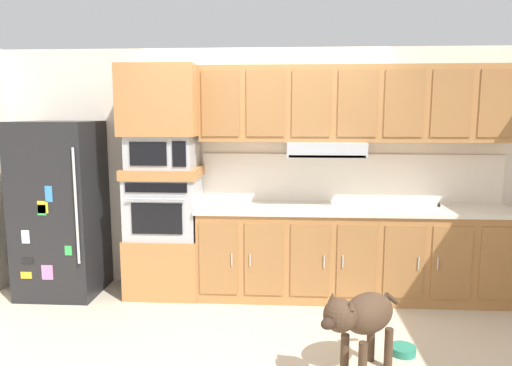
% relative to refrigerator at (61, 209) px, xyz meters
% --- Properties ---
extents(ground_plane, '(9.60, 9.60, 0.00)m').
position_rel_refrigerator_xyz_m(ground_plane, '(2.04, -0.68, -0.88)').
color(ground_plane, beige).
extents(back_kitchen_wall, '(6.20, 0.12, 2.50)m').
position_rel_refrigerator_xyz_m(back_kitchen_wall, '(2.04, 0.43, 0.37)').
color(back_kitchen_wall, silver).
rests_on(back_kitchen_wall, ground).
extents(refrigerator, '(0.76, 0.73, 1.76)m').
position_rel_refrigerator_xyz_m(refrigerator, '(0.00, 0.00, 0.00)').
color(refrigerator, black).
rests_on(refrigerator, ground).
extents(oven_base_cabinet, '(0.74, 0.62, 0.60)m').
position_rel_refrigerator_xyz_m(oven_base_cabinet, '(1.05, 0.07, -0.58)').
color(oven_base_cabinet, '#A8703D').
rests_on(oven_base_cabinet, ground).
extents(built_in_oven, '(0.70, 0.62, 0.60)m').
position_rel_refrigerator_xyz_m(built_in_oven, '(1.05, 0.07, 0.02)').
color(built_in_oven, '#A8AAAF').
rests_on(built_in_oven, oven_base_cabinet).
extents(appliance_mid_shelf, '(0.74, 0.62, 0.10)m').
position_rel_refrigerator_xyz_m(appliance_mid_shelf, '(1.05, 0.07, 0.37)').
color(appliance_mid_shelf, '#A8703D').
rests_on(appliance_mid_shelf, built_in_oven).
extents(microwave, '(0.64, 0.54, 0.32)m').
position_rel_refrigerator_xyz_m(microwave, '(1.05, 0.07, 0.58)').
color(microwave, '#A8AAAF').
rests_on(microwave, appliance_mid_shelf).
extents(appliance_upper_cabinet, '(0.74, 0.62, 0.68)m').
position_rel_refrigerator_xyz_m(appliance_upper_cabinet, '(1.05, 0.07, 1.08)').
color(appliance_upper_cabinet, '#A8703D').
rests_on(appliance_upper_cabinet, microwave).
extents(lower_cabinet_run, '(3.06, 0.63, 0.88)m').
position_rel_refrigerator_xyz_m(lower_cabinet_run, '(2.95, 0.07, -0.44)').
color(lower_cabinet_run, '#A8703D').
rests_on(lower_cabinet_run, ground).
extents(countertop_slab, '(3.10, 0.64, 0.04)m').
position_rel_refrigerator_xyz_m(countertop_slab, '(2.95, 0.07, 0.02)').
color(countertop_slab, silver).
rests_on(countertop_slab, lower_cabinet_run).
extents(backsplash_panel, '(3.10, 0.02, 0.50)m').
position_rel_refrigerator_xyz_m(backsplash_panel, '(2.95, 0.36, 0.29)').
color(backsplash_panel, white).
rests_on(backsplash_panel, countertop_slab).
extents(upper_cabinet_with_hood, '(3.06, 0.48, 0.88)m').
position_rel_refrigerator_xyz_m(upper_cabinet_with_hood, '(2.94, 0.19, 1.02)').
color(upper_cabinet_with_hood, '#A8703D').
rests_on(upper_cabinet_with_hood, backsplash_panel).
extents(screwdriver, '(0.15, 0.14, 0.03)m').
position_rel_refrigerator_xyz_m(screwdriver, '(3.82, 0.16, 0.05)').
color(screwdriver, black).
rests_on(screwdriver, countertop_slab).
extents(dog, '(0.66, 0.65, 0.65)m').
position_rel_refrigerator_xyz_m(dog, '(2.82, -1.43, -0.44)').
color(dog, '#473323').
rests_on(dog, ground).
extents(dog_food_bowl, '(0.20, 0.20, 0.06)m').
position_rel_refrigerator_xyz_m(dog_food_bowl, '(3.19, -1.10, -0.85)').
color(dog_food_bowl, '#267F66').
rests_on(dog_food_bowl, ground).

